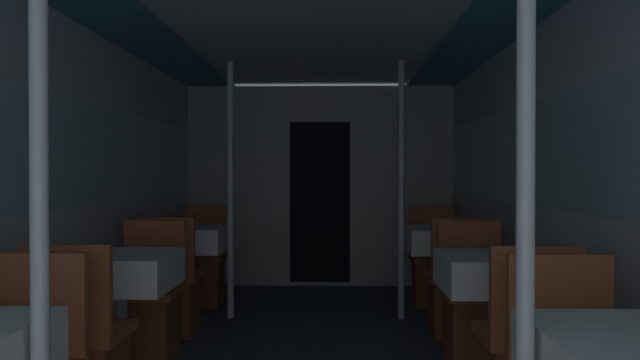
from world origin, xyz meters
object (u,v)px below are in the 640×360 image
Objects in this scene: chair_right_far_1 at (475,317)px; dining_table_right_2 at (444,243)px; chair_left_far_2 at (202,273)px; chair_right_near_2 at (456,297)px; dining_table_right_1 at (496,277)px; support_pole_right_2 at (401,190)px; dining_table_left_2 at (189,242)px; chair_left_far_1 at (148,315)px; support_pole_left_2 at (230,190)px; support_pole_right_0 at (525,225)px; support_pole_left_0 at (39,224)px; chair_left_near_2 at (172,296)px; chair_right_far_2 at (433,274)px; dining_table_left_1 at (119,275)px.

chair_right_far_1 reaches higher than dining_table_right_2.
chair_left_far_2 is 1.00× the size of chair_right_near_2.
support_pole_right_2 is (-0.35, 1.68, 0.43)m from dining_table_right_1.
dining_table_left_2 and dining_table_right_2 have the same top height.
chair_left_far_1 is 1.18× the size of dining_table_right_1.
support_pole_left_2 is at bearing 0.00° from dining_table_left_2.
chair_right_near_2 is (0.35, 2.82, -0.78)m from support_pole_right_0.
dining_table_right_2 is at bearing 90.00° from chair_right_near_2.
support_pole_left_0 is 3.82m from dining_table_right_2.
chair_right_near_2 is at bearing -14.06° from dining_table_left_2.
chair_left_near_2 is 2.37m from chair_right_far_2.
chair_right_far_1 reaches higher than dining_table_right_1.
dining_table_right_1 is at bearing -28.39° from chair_left_near_2.
chair_left_far_1 and chair_right_far_1 have the same top height.
chair_left_far_2 is (0.00, 0.53, -0.35)m from dining_table_left_2.
support_pole_left_0 is 3.64m from support_pole_right_2.
dining_table_right_1 is (2.12, 0.00, 0.00)m from dining_table_left_1.
chair_left_near_2 is at bearing -165.94° from dining_table_right_2.
chair_left_far_1 is 1.00× the size of chair_right_near_2.
support_pole_right_2 is (1.42, 3.36, 0.00)m from support_pole_left_0.
chair_right_far_1 is 1.18× the size of dining_table_right_2.
chair_left_far_2 is at bearing 95.15° from support_pole_left_0.
support_pole_right_2 is at bearing 67.05° from support_pole_left_0.
chair_right_near_2 is (2.12, -1.06, 0.00)m from chair_left_far_2.
chair_right_near_2 is at bearing -56.59° from support_pole_right_2.
chair_right_far_2 is at bearing -90.00° from chair_right_far_1.
chair_left_far_2 is at bearing 90.00° from dining_table_left_2.
support_pole_left_0 and support_pole_right_2 have the same top height.
dining_table_left_2 is at bearing -180.00° from support_pole_right_2.
support_pole_left_0 is 3.40m from dining_table_left_2.
chair_left_far_2 is 2.71m from chair_right_far_1.
chair_left_near_2 is at bearing 122.10° from support_pole_right_0.
support_pole_left_2 reaches higher than chair_right_near_2.
dining_table_right_1 and dining_table_right_2 have the same top height.
chair_left_near_2 is (0.00, 0.62, 0.00)m from chair_left_far_1.
dining_table_left_1 is at bearing -90.00° from dining_table_left_2.
dining_table_left_2 is 3.82m from support_pole_right_0.
chair_right_far_2 is 1.01m from support_pole_right_2.
support_pole_right_0 and support_pole_right_2 have the same top height.
support_pole_right_0 is at bearing -67.05° from support_pole_left_2.
support_pole_right_0 is (1.77, -2.82, 0.78)m from chair_left_near_2.
support_pole_right_0 is 3.40m from dining_table_right_2.
dining_table_left_2 is (0.00, 1.15, 0.35)m from chair_left_far_1.
chair_right_far_1 is (2.12, -1.68, 0.00)m from chair_left_far_2.
chair_left_near_2 is at bearing -123.41° from support_pole_left_2.
dining_table_left_1 is at bearing 101.80° from support_pole_left_0.
dining_table_right_2 is at bearing 62.17° from support_pole_left_0.
support_pole_left_0 is at bearing 51.27° from chair_right_far_1.
chair_right_near_2 is (2.12, -0.53, -0.35)m from dining_table_left_2.
support_pole_right_0 reaches higher than chair_right_far_2.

